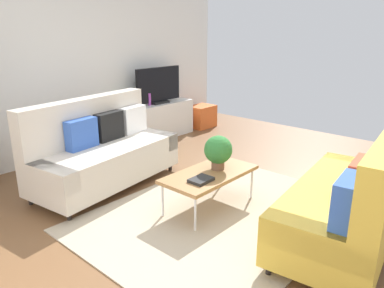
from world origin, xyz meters
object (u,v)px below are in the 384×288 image
at_px(storage_trunk, 202,116).
at_px(bottle_0, 150,99).
at_px(table_book_0, 201,180).
at_px(coffee_table, 210,175).
at_px(potted_plant, 218,151).
at_px(couch_green, 352,200).
at_px(tv_console, 159,120).
at_px(vase_1, 140,101).
at_px(tv, 159,86).
at_px(couch_beige, 102,151).
at_px(vase_0, 131,102).

relative_size(storage_trunk, bottle_0, 2.43).
bearing_deg(table_book_0, coffee_table, 19.39).
relative_size(storage_trunk, potted_plant, 1.35).
relative_size(couch_green, storage_trunk, 3.83).
bearing_deg(storage_trunk, potted_plant, -136.65).
distance_m(tv_console, vase_1, 0.57).
relative_size(tv_console, table_book_0, 5.83).
relative_size(coffee_table, tv_console, 0.79).
bearing_deg(tv, coffee_table, -122.43).
xyz_separation_m(coffee_table, tv_console, (1.56, 2.48, -0.07)).
height_order(couch_beige, vase_0, couch_beige).
xyz_separation_m(tv_console, table_book_0, (-1.81, -2.57, 0.12)).
relative_size(vase_0, vase_1, 1.04).
xyz_separation_m(coffee_table, potted_plant, (0.14, -0.00, 0.24)).
bearing_deg(couch_beige, coffee_table, 97.74).
bearing_deg(couch_green, vase_0, 72.97).
relative_size(tv_console, bottle_0, 6.54).
height_order(vase_0, vase_1, vase_0).
distance_m(tv_console, storage_trunk, 1.11).
distance_m(table_book_0, bottle_0, 2.99).
xyz_separation_m(couch_green, bottle_0, (1.03, 3.86, 0.30)).
bearing_deg(couch_green, storage_trunk, 50.95).
bearing_deg(tv_console, vase_1, 172.67).
relative_size(tv_console, tv, 1.40).
bearing_deg(storage_trunk, table_book_0, -139.73).
distance_m(tv_console, bottle_0, 0.49).
distance_m(couch_green, coffee_table, 1.45).
bearing_deg(vase_0, bottle_0, -14.90).
relative_size(coffee_table, bottle_0, 5.14).
height_order(coffee_table, table_book_0, table_book_0).
bearing_deg(vase_1, coffee_table, -114.91).
bearing_deg(potted_plant, table_book_0, -167.55).
xyz_separation_m(coffee_table, table_book_0, (-0.25, -0.09, 0.04)).
relative_size(couch_green, tv_console, 1.42).
bearing_deg(bottle_0, tv, 4.73).
height_order(tv_console, bottle_0, bottle_0).
height_order(tv, table_book_0, tv).
height_order(potted_plant, vase_1, vase_1).
relative_size(potted_plant, vase_1, 2.15).
distance_m(couch_green, bottle_0, 4.01).
height_order(storage_trunk, bottle_0, bottle_0).
bearing_deg(table_book_0, tv_console, 54.78).
relative_size(tv, potted_plant, 2.59).
bearing_deg(tv, tv_console, 90.00).
relative_size(tv_console, storage_trunk, 2.69).
distance_m(vase_0, vase_1, 0.19).
relative_size(tv, table_book_0, 4.17).
bearing_deg(couch_beige, vase_1, -152.73).
bearing_deg(couch_green, couch_beige, 96.50).
distance_m(tv, table_book_0, 3.17).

